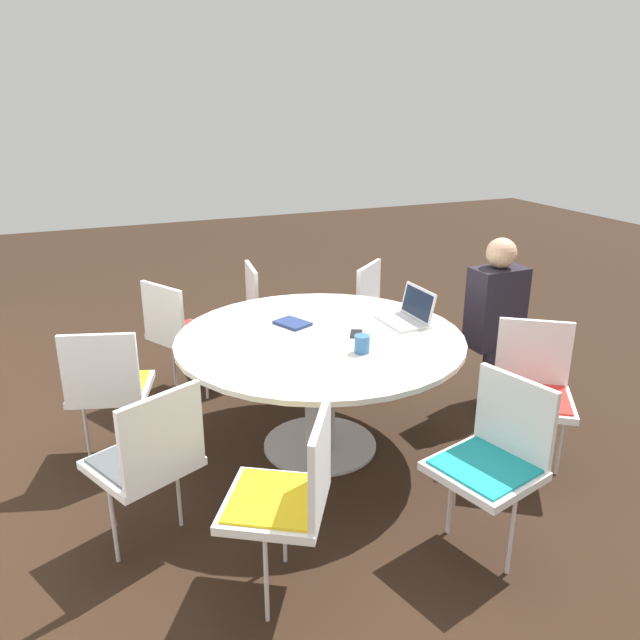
{
  "coord_description": "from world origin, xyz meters",
  "views": [
    {
      "loc": [
        -3.18,
        1.34,
        2.07
      ],
      "look_at": [
        0.0,
        0.0,
        0.85
      ],
      "focal_mm": 35.0,
      "sensor_mm": 36.0,
      "label": 1
    }
  ],
  "objects_px": {
    "chair_3": "(179,328)",
    "chair_6": "(290,490)",
    "chair_5": "(149,455)",
    "spiral_notebook": "(292,323)",
    "chair_0": "(514,330)",
    "coffee_cup": "(362,344)",
    "chair_1": "(383,310)",
    "chair_2": "(269,308)",
    "chair_7": "(495,452)",
    "laptop": "(409,314)",
    "handbag": "(218,360)",
    "chair_4": "(108,382)",
    "chair_8": "(533,384)",
    "person_0": "(497,312)",
    "cell_phone": "(356,334)"
  },
  "relations": [
    {
      "from": "chair_3",
      "to": "chair_6",
      "type": "height_order",
      "value": "same"
    },
    {
      "from": "chair_5",
      "to": "spiral_notebook",
      "type": "xyz_separation_m",
      "value": [
        0.82,
        -1.01,
        0.23
      ]
    },
    {
      "from": "chair_0",
      "to": "coffee_cup",
      "type": "xyz_separation_m",
      "value": [
        -0.42,
        1.42,
        0.27
      ]
    },
    {
      "from": "chair_1",
      "to": "chair_2",
      "type": "relative_size",
      "value": 1.0
    },
    {
      "from": "chair_7",
      "to": "laptop",
      "type": "bearing_deg",
      "value": -25.75
    },
    {
      "from": "chair_1",
      "to": "handbag",
      "type": "xyz_separation_m",
      "value": [
        0.42,
        1.23,
        -0.39
      ]
    },
    {
      "from": "chair_5",
      "to": "laptop",
      "type": "bearing_deg",
      "value": -5.59
    },
    {
      "from": "chair_0",
      "to": "chair_4",
      "type": "bearing_deg",
      "value": -5.49
    },
    {
      "from": "chair_1",
      "to": "chair_7",
      "type": "relative_size",
      "value": 1.0
    },
    {
      "from": "chair_3",
      "to": "chair_8",
      "type": "height_order",
      "value": "same"
    },
    {
      "from": "chair_3",
      "to": "person_0",
      "type": "bearing_deg",
      "value": 33.3
    },
    {
      "from": "spiral_notebook",
      "to": "handbag",
      "type": "relative_size",
      "value": 0.7
    },
    {
      "from": "chair_1",
      "to": "chair_5",
      "type": "distance_m",
      "value": 2.46
    },
    {
      "from": "person_0",
      "to": "coffee_cup",
      "type": "relative_size",
      "value": 12.26
    },
    {
      "from": "chair_3",
      "to": "coffee_cup",
      "type": "relative_size",
      "value": 8.75
    },
    {
      "from": "laptop",
      "to": "chair_6",
      "type": "bearing_deg",
      "value": -48.76
    },
    {
      "from": "chair_4",
      "to": "cell_phone",
      "type": "height_order",
      "value": "chair_4"
    },
    {
      "from": "person_0",
      "to": "coffee_cup",
      "type": "xyz_separation_m",
      "value": [
        -0.34,
        1.18,
        0.08
      ]
    },
    {
      "from": "chair_3",
      "to": "chair_7",
      "type": "distance_m",
      "value": 2.46
    },
    {
      "from": "chair_8",
      "to": "person_0",
      "type": "distance_m",
      "value": 0.75
    },
    {
      "from": "chair_0",
      "to": "spiral_notebook",
      "type": "height_order",
      "value": "chair_0"
    },
    {
      "from": "chair_6",
      "to": "person_0",
      "type": "distance_m",
      "value": 2.2
    },
    {
      "from": "chair_0",
      "to": "cell_phone",
      "type": "height_order",
      "value": "chair_0"
    },
    {
      "from": "chair_5",
      "to": "coffee_cup",
      "type": "relative_size",
      "value": 8.75
    },
    {
      "from": "chair_4",
      "to": "chair_7",
      "type": "relative_size",
      "value": 1.0
    },
    {
      "from": "chair_3",
      "to": "chair_8",
      "type": "xyz_separation_m",
      "value": [
        -1.72,
        -1.7,
        0.0
      ]
    },
    {
      "from": "chair_2",
      "to": "person_0",
      "type": "relative_size",
      "value": 0.71
    },
    {
      "from": "chair_8",
      "to": "handbag",
      "type": "bearing_deg",
      "value": -19.04
    },
    {
      "from": "chair_4",
      "to": "person_0",
      "type": "xyz_separation_m",
      "value": [
        -0.3,
        -2.5,
        0.19
      ]
    },
    {
      "from": "chair_2",
      "to": "laptop",
      "type": "bearing_deg",
      "value": 30.33
    },
    {
      "from": "coffee_cup",
      "to": "cell_phone",
      "type": "height_order",
      "value": "coffee_cup"
    },
    {
      "from": "person_0",
      "to": "handbag",
      "type": "height_order",
      "value": "person_0"
    },
    {
      "from": "handbag",
      "to": "spiral_notebook",
      "type": "bearing_deg",
      "value": -166.36
    },
    {
      "from": "person_0",
      "to": "cell_phone",
      "type": "xyz_separation_m",
      "value": [
        -0.07,
        1.09,
        0.03
      ]
    },
    {
      "from": "chair_7",
      "to": "person_0",
      "type": "bearing_deg",
      "value": -52.45
    },
    {
      "from": "chair_1",
      "to": "chair_2",
      "type": "bearing_deg",
      "value": -65.71
    },
    {
      "from": "chair_4",
      "to": "chair_7",
      "type": "xyz_separation_m",
      "value": [
        -1.49,
        -1.58,
        0.0
      ]
    },
    {
      "from": "chair_6",
      "to": "laptop",
      "type": "distance_m",
      "value": 1.65
    },
    {
      "from": "chair_1",
      "to": "chair_5",
      "type": "height_order",
      "value": "same"
    },
    {
      "from": "chair_8",
      "to": "person_0",
      "type": "height_order",
      "value": "person_0"
    },
    {
      "from": "cell_phone",
      "to": "handbag",
      "type": "height_order",
      "value": "cell_phone"
    },
    {
      "from": "chair_8",
      "to": "handbag",
      "type": "distance_m",
      "value": 2.41
    },
    {
      "from": "chair_8",
      "to": "person_0",
      "type": "relative_size",
      "value": 0.71
    },
    {
      "from": "chair_3",
      "to": "person_0",
      "type": "height_order",
      "value": "person_0"
    },
    {
      "from": "chair_4",
      "to": "person_0",
      "type": "relative_size",
      "value": 0.71
    },
    {
      "from": "chair_6",
      "to": "spiral_notebook",
      "type": "height_order",
      "value": "chair_6"
    },
    {
      "from": "chair_2",
      "to": "chair_6",
      "type": "bearing_deg",
      "value": -9.25
    },
    {
      "from": "chair_0",
      "to": "chair_2",
      "type": "relative_size",
      "value": 1.0
    },
    {
      "from": "chair_0",
      "to": "chair_5",
      "type": "xyz_separation_m",
      "value": [
        -0.67,
        2.63,
        0.0
      ]
    },
    {
      "from": "chair_0",
      "to": "chair_1",
      "type": "relative_size",
      "value": 1.0
    }
  ]
}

